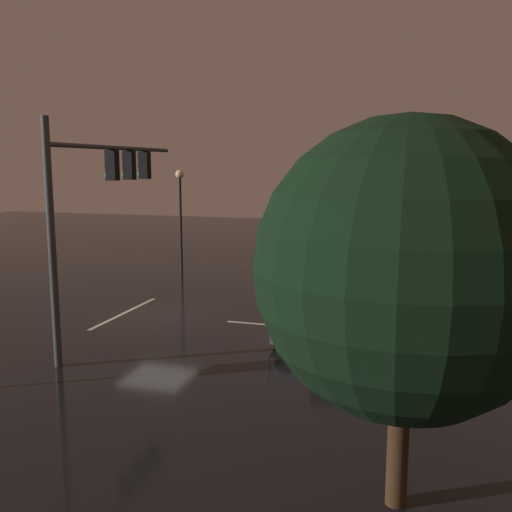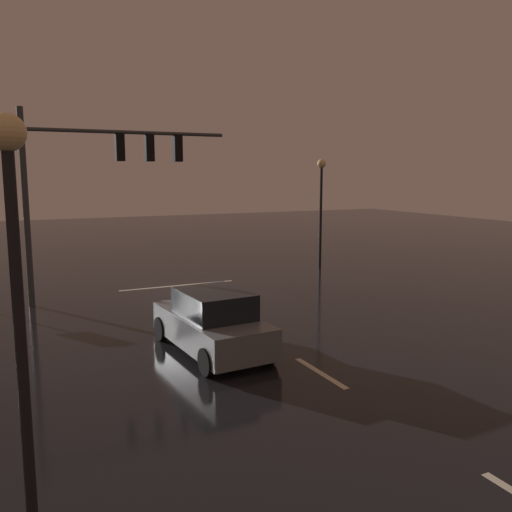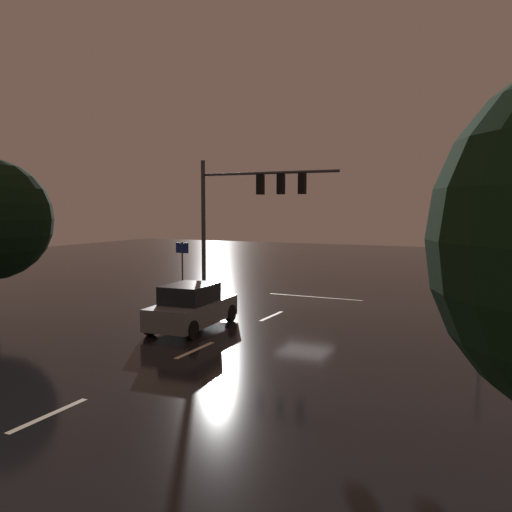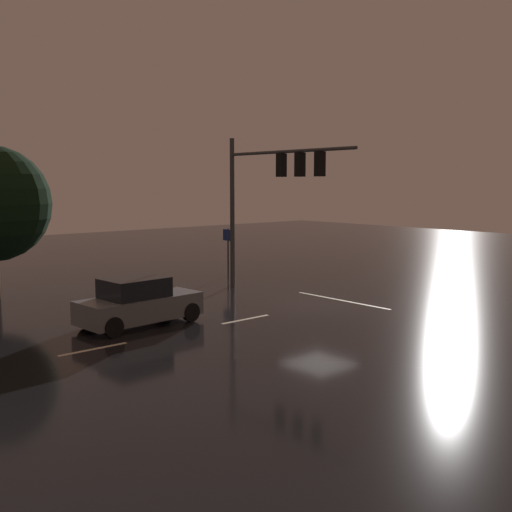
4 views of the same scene
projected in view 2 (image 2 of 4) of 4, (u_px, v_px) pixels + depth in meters
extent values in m
plane|color=black|center=(188.00, 292.00, 21.91)|extent=(80.00, 80.00, 0.00)
cylinder|color=#383A3D|center=(26.00, 209.00, 19.03)|extent=(0.22, 0.22, 7.05)
cylinder|color=#383A3D|center=(129.00, 132.00, 20.21)|extent=(7.47, 0.14, 0.14)
cube|color=black|center=(120.00, 148.00, 20.14)|extent=(0.32, 0.36, 1.00)
sphere|color=black|center=(118.00, 139.00, 20.26)|extent=(0.20, 0.20, 0.20)
sphere|color=black|center=(119.00, 148.00, 20.31)|extent=(0.20, 0.20, 0.20)
sphere|color=#19F24C|center=(119.00, 156.00, 20.35)|extent=(0.20, 0.20, 0.20)
cube|color=black|center=(149.00, 148.00, 20.61)|extent=(0.32, 0.36, 1.00)
sphere|color=black|center=(148.00, 140.00, 20.73)|extent=(0.20, 0.20, 0.20)
sphere|color=black|center=(148.00, 148.00, 20.78)|extent=(0.20, 0.20, 0.20)
sphere|color=#19F24C|center=(148.00, 157.00, 20.83)|extent=(0.20, 0.20, 0.20)
cube|color=black|center=(178.00, 149.00, 21.09)|extent=(0.32, 0.36, 1.00)
sphere|color=black|center=(176.00, 141.00, 21.21)|extent=(0.20, 0.20, 0.20)
sphere|color=black|center=(176.00, 149.00, 21.26)|extent=(0.20, 0.20, 0.20)
sphere|color=#19F24C|center=(176.00, 157.00, 21.31)|extent=(0.20, 0.20, 0.20)
cube|color=beige|center=(226.00, 315.00, 18.34)|extent=(0.16, 2.20, 0.01)
cube|color=beige|center=(320.00, 373.00, 12.99)|extent=(0.16, 2.20, 0.01)
cube|color=beige|center=(178.00, 286.00, 23.13)|extent=(5.00, 0.16, 0.01)
cube|color=slate|center=(211.00, 329.00, 14.50)|extent=(2.08, 4.41, 0.80)
cube|color=black|center=(214.00, 304.00, 14.22)|extent=(1.74, 2.20, 0.68)
cylinder|color=black|center=(162.00, 329.00, 15.51)|extent=(0.26, 0.69, 0.68)
cylinder|color=black|center=(215.00, 321.00, 16.33)|extent=(0.26, 0.69, 0.68)
cylinder|color=black|center=(207.00, 362.00, 12.76)|extent=(0.26, 0.69, 0.68)
cylinder|color=black|center=(268.00, 351.00, 13.57)|extent=(0.26, 0.69, 0.68)
sphere|color=#F9EFC6|center=(161.00, 313.00, 16.01)|extent=(0.20, 0.20, 0.20)
sphere|color=#F9EFC6|center=(202.00, 307.00, 16.63)|extent=(0.20, 0.20, 0.20)
cylinder|color=black|center=(321.00, 218.00, 27.04)|extent=(0.14, 0.14, 5.07)
sphere|color=#F9D88C|center=(322.00, 164.00, 26.63)|extent=(0.44, 0.44, 0.44)
cylinder|color=black|center=(22.00, 361.00, 6.48)|extent=(0.14, 0.14, 5.03)
sphere|color=#F9D88C|center=(6.00, 132.00, 6.07)|extent=(0.44, 0.44, 0.44)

